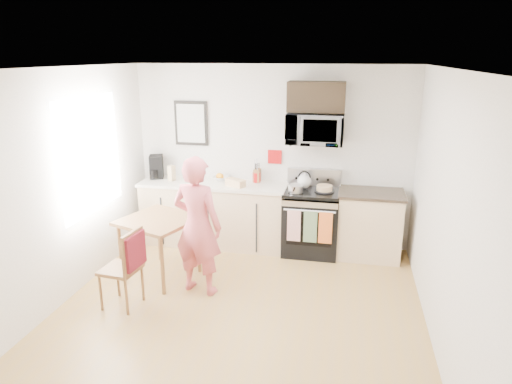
% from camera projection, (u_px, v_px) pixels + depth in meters
% --- Properties ---
extents(floor, '(4.60, 4.60, 0.00)m').
position_uv_depth(floor, '(234.00, 322.00, 4.84)').
color(floor, '#AA8141').
rests_on(floor, ground).
extents(back_wall, '(4.00, 0.04, 2.60)m').
position_uv_depth(back_wall, '(272.00, 156.00, 6.62)').
color(back_wall, white).
rests_on(back_wall, floor).
extents(front_wall, '(4.00, 0.04, 2.60)m').
position_uv_depth(front_wall, '(118.00, 348.00, 2.31)').
color(front_wall, white).
rests_on(front_wall, floor).
extents(left_wall, '(0.04, 4.60, 2.60)m').
position_uv_depth(left_wall, '(50.00, 194.00, 4.85)').
color(left_wall, white).
rests_on(left_wall, floor).
extents(right_wall, '(0.04, 4.60, 2.60)m').
position_uv_depth(right_wall, '(448.00, 220.00, 4.08)').
color(right_wall, white).
rests_on(right_wall, floor).
extents(ceiling, '(4.00, 4.60, 0.04)m').
position_uv_depth(ceiling, '(230.00, 69.00, 4.08)').
color(ceiling, silver).
rests_on(ceiling, back_wall).
extents(window, '(0.06, 1.40, 1.50)m').
position_uv_depth(window, '(91.00, 155.00, 5.52)').
color(window, silver).
rests_on(window, left_wall).
extents(cabinet_left, '(2.10, 0.60, 0.90)m').
position_uv_depth(cabinet_left, '(214.00, 215.00, 6.74)').
color(cabinet_left, tan).
rests_on(cabinet_left, floor).
extents(countertop_left, '(2.14, 0.64, 0.04)m').
position_uv_depth(countertop_left, '(213.00, 184.00, 6.60)').
color(countertop_left, white).
rests_on(countertop_left, cabinet_left).
extents(cabinet_right, '(0.84, 0.60, 0.90)m').
position_uv_depth(cabinet_right, '(369.00, 226.00, 6.31)').
color(cabinet_right, tan).
rests_on(cabinet_right, floor).
extents(countertop_right, '(0.88, 0.64, 0.04)m').
position_uv_depth(countertop_right, '(372.00, 193.00, 6.17)').
color(countertop_right, black).
rests_on(countertop_right, cabinet_right).
extents(range, '(0.76, 0.70, 1.16)m').
position_uv_depth(range, '(311.00, 223.00, 6.44)').
color(range, black).
rests_on(range, floor).
extents(microwave, '(0.76, 0.51, 0.42)m').
position_uv_depth(microwave, '(315.00, 129.00, 6.16)').
color(microwave, '#B1B1B6').
rests_on(microwave, back_wall).
extents(upper_cabinet, '(0.76, 0.35, 0.40)m').
position_uv_depth(upper_cabinet, '(316.00, 97.00, 6.08)').
color(upper_cabinet, black).
rests_on(upper_cabinet, back_wall).
extents(wall_art, '(0.50, 0.04, 0.65)m').
position_uv_depth(wall_art, '(191.00, 123.00, 6.70)').
color(wall_art, black).
rests_on(wall_art, back_wall).
extents(wall_trivet, '(0.20, 0.02, 0.20)m').
position_uv_depth(wall_trivet, '(275.00, 157.00, 6.59)').
color(wall_trivet, '#B70F11').
rests_on(wall_trivet, back_wall).
extents(person, '(0.67, 0.51, 1.65)m').
position_uv_depth(person, '(197.00, 226.00, 5.25)').
color(person, '#D03943').
rests_on(person, floor).
extents(dining_table, '(0.92, 0.92, 0.78)m').
position_uv_depth(dining_table, '(159.00, 225.00, 5.66)').
color(dining_table, brown).
rests_on(dining_table, floor).
extents(chair, '(0.46, 0.42, 0.91)m').
position_uv_depth(chair, '(130.00, 259.00, 4.96)').
color(chair, brown).
rests_on(chair, floor).
extents(knife_block, '(0.10, 0.13, 0.19)m').
position_uv_depth(knife_block, '(257.00, 176.00, 6.62)').
color(knife_block, brown).
rests_on(knife_block, countertop_left).
extents(utensil_crock, '(0.11, 0.11, 0.34)m').
position_uv_depth(utensil_crock, '(257.00, 173.00, 6.60)').
color(utensil_crock, '#B70F11').
rests_on(utensil_crock, countertop_left).
extents(fruit_bowl, '(0.24, 0.24, 0.11)m').
position_uv_depth(fruit_bowl, '(221.00, 177.00, 6.73)').
color(fruit_bowl, silver).
rests_on(fruit_bowl, countertop_left).
extents(milk_carton, '(0.11, 0.11, 0.23)m').
position_uv_depth(milk_carton, '(172.00, 173.00, 6.68)').
color(milk_carton, tan).
rests_on(milk_carton, countertop_left).
extents(coffee_maker, '(0.26, 0.31, 0.34)m').
position_uv_depth(coffee_maker, '(156.00, 167.00, 6.82)').
color(coffee_maker, black).
rests_on(coffee_maker, countertop_left).
extents(bread_bag, '(0.31, 0.25, 0.10)m').
position_uv_depth(bread_bag, '(235.00, 183.00, 6.41)').
color(bread_bag, tan).
rests_on(bread_bag, countertop_left).
extents(cake, '(0.26, 0.26, 0.09)m').
position_uv_depth(cake, '(324.00, 189.00, 6.22)').
color(cake, black).
rests_on(cake, range).
extents(kettle, '(0.20, 0.20, 0.25)m').
position_uv_depth(kettle, '(304.00, 181.00, 6.36)').
color(kettle, silver).
rests_on(kettle, range).
extents(pot, '(0.20, 0.35, 0.10)m').
position_uv_depth(pot, '(296.00, 189.00, 6.18)').
color(pot, '#B1B1B6').
rests_on(pot, range).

